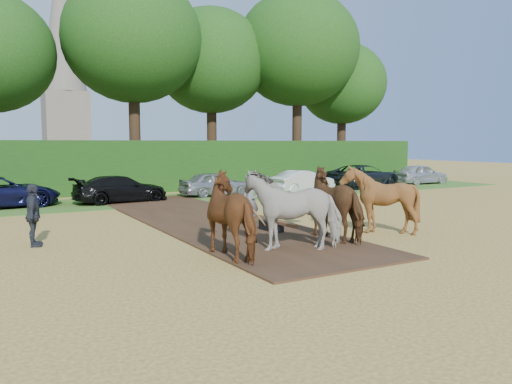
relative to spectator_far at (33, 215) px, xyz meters
name	(u,v)px	position (x,y,z in m)	size (l,w,h in m)	color
ground	(268,265)	(4.57, -4.96, -0.88)	(120.00, 120.00, 0.00)	gold
earth_strip	(206,219)	(6.07, 2.04, -0.85)	(4.50, 17.00, 0.05)	#472D1C
grass_verge	(118,202)	(4.57, 9.04, -0.86)	(50.00, 5.00, 0.03)	#38601E
hedgerow	(97,167)	(4.57, 13.54, 0.62)	(46.00, 1.60, 3.00)	#14380F
spectator_far	(33,215)	(0.00, 0.00, 0.00)	(1.03, 0.43, 1.75)	#252932
plough_team	(315,206)	(7.05, -3.44, 0.20)	(7.09, 5.41, 2.16)	brown
parked_cars	(174,185)	(7.46, 9.23, -0.18)	(40.97, 3.62, 1.46)	silver
treeline	(52,37)	(2.87, 16.73, 8.09)	(48.70, 10.60, 14.21)	#382616
church	(63,52)	(8.57, 50.04, 12.86)	(5.20, 5.20, 27.00)	slate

